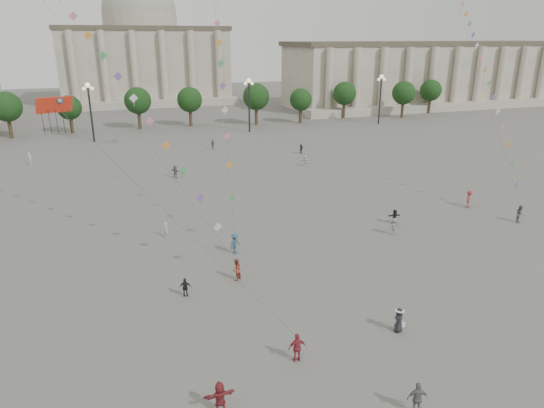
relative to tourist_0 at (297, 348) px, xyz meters
name	(u,v)px	position (x,y,z in m)	size (l,w,h in m)	color
ground	(333,333)	(3.28, 1.93, -0.93)	(360.00, 360.00, 0.00)	#53504E
hall_east	(430,74)	(78.28, 95.83, 7.49)	(84.00, 26.22, 17.20)	gray
hall_central	(143,52)	(3.28, 131.15, 13.30)	(48.30, 34.30, 35.50)	gray
tree_row	(168,103)	(3.28, 79.93, 4.46)	(137.12, 5.12, 8.00)	#37291B
lamp_post_mid_west	(89,101)	(-11.72, 71.93, 6.42)	(2.00, 0.90, 10.65)	#262628
lamp_post_mid_east	(249,95)	(18.28, 71.93, 6.42)	(2.00, 0.90, 10.65)	#262628
lamp_post_far_east	(381,90)	(48.28, 71.93, 6.42)	(2.00, 0.90, 10.65)	#262628
person_crowd_0	(213,144)	(7.69, 58.46, -0.09)	(0.98, 0.41, 1.68)	#364F7A
person_crowd_3	(395,216)	(17.95, 17.73, -0.17)	(1.42, 0.45, 1.53)	black
person_crowd_4	(115,138)	(-8.03, 69.93, -0.08)	(1.58, 0.50, 1.71)	silver
person_crowd_6	(394,226)	(16.21, 15.11, -0.06)	(1.12, 0.65, 1.74)	slate
person_crowd_7	(305,161)	(18.26, 42.53, -0.11)	(1.53, 0.49, 1.65)	silver
person_crowd_8	(469,199)	(28.82, 19.49, 0.04)	(1.25, 0.72, 1.94)	maroon
person_crowd_9	(301,149)	(20.94, 50.63, -0.17)	(1.40, 0.45, 1.51)	black
person_crowd_10	(30,158)	(-20.81, 57.32, -0.04)	(0.65, 0.43, 1.79)	silver
person_crowd_12	(175,172)	(-1.03, 42.49, -0.04)	(1.65, 0.53, 1.78)	slate
person_crowd_13	(166,229)	(-4.90, 21.79, -0.16)	(0.56, 0.37, 1.54)	silver
tourist_0	(297,348)	(0.00, 0.00, 0.00)	(1.09, 0.45, 1.86)	maroon
tourist_1	(185,287)	(-5.05, 9.80, -0.18)	(0.88, 0.37, 1.50)	black
tourist_2	(220,397)	(-5.31, -2.57, -0.03)	(1.66, 0.53, 1.80)	maroon
tourist_3	(418,398)	(4.23, -5.95, -0.01)	(1.08, 0.45, 1.85)	slate
kite_flyer_0	(236,270)	(-0.79, 11.09, -0.03)	(0.87, 0.68, 1.80)	#993729
kite_flyer_1	(235,243)	(0.42, 16.00, 0.02)	(1.23, 0.71, 1.90)	#2C4A64
kite_flyer_2	(520,214)	(30.55, 13.83, -0.02)	(0.89, 0.69, 1.83)	#595A5D
hat_person	(399,319)	(7.45, 0.70, -0.04)	(0.99, 0.89, 1.70)	black
dragon_kite	(59,118)	(-12.13, 10.79, 12.61)	(7.28, 6.09, 20.80)	red
kite_train_east	(467,23)	(37.30, 33.62, 19.13)	(13.21, 36.75, 52.25)	#3F3F3F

